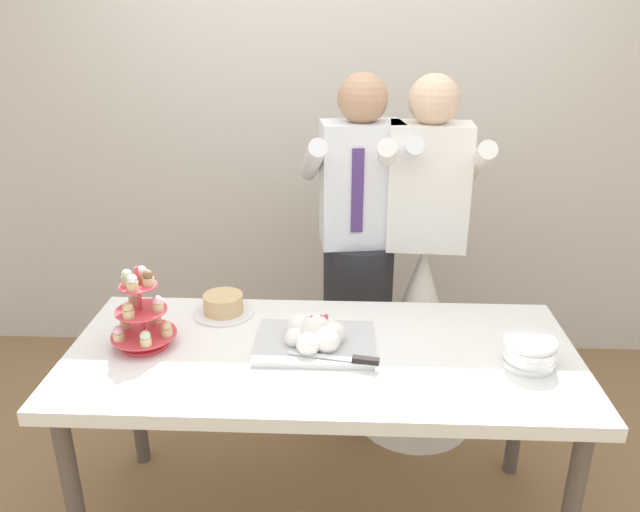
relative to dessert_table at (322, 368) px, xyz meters
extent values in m
cube|color=beige|center=(0.00, 1.45, 0.75)|extent=(5.20, 0.10, 2.90)
cube|color=white|center=(0.00, 0.00, 0.05)|extent=(1.80, 0.80, 0.05)
cylinder|color=#564C47|center=(-0.82, -0.32, -0.34)|extent=(0.06, 0.06, 0.72)
cylinder|color=#564C47|center=(-0.82, 0.32, -0.34)|extent=(0.06, 0.06, 0.72)
cylinder|color=#564C47|center=(0.82, 0.32, -0.34)|extent=(0.06, 0.06, 0.72)
cylinder|color=#D83F4C|center=(-0.64, 0.01, 0.08)|extent=(0.17, 0.17, 0.01)
cylinder|color=#D83F4C|center=(-0.64, 0.01, 0.23)|extent=(0.01, 0.01, 0.31)
cylinder|color=#D83F4C|center=(-0.64, 0.01, 0.12)|extent=(0.23, 0.23, 0.01)
cylinder|color=#D1B784|center=(-0.55, 0.00, 0.14)|extent=(0.04, 0.04, 0.03)
sphere|color=#D6B27A|center=(-0.55, 0.00, 0.16)|extent=(0.04, 0.04, 0.04)
cylinder|color=#D1B784|center=(-0.62, 0.09, 0.14)|extent=(0.04, 0.04, 0.03)
sphere|color=white|center=(-0.62, 0.09, 0.16)|extent=(0.04, 0.04, 0.04)
cylinder|color=#D1B784|center=(-0.71, 0.05, 0.14)|extent=(0.04, 0.04, 0.03)
sphere|color=#EAB7C6|center=(-0.71, 0.05, 0.16)|extent=(0.04, 0.04, 0.04)
cylinder|color=#D1B784|center=(-0.71, -0.04, 0.14)|extent=(0.04, 0.04, 0.03)
sphere|color=#EAB7C6|center=(-0.71, -0.04, 0.16)|extent=(0.04, 0.04, 0.04)
cylinder|color=#D1B784|center=(-0.60, -0.07, 0.14)|extent=(0.04, 0.04, 0.03)
sphere|color=beige|center=(-0.60, -0.07, 0.16)|extent=(0.04, 0.04, 0.04)
cylinder|color=#D83F4C|center=(-0.64, 0.01, 0.21)|extent=(0.18, 0.18, 0.01)
cylinder|color=#D1B784|center=(-0.57, 0.01, 0.23)|extent=(0.04, 0.04, 0.03)
sphere|color=#EAB7C6|center=(-0.57, 0.01, 0.25)|extent=(0.04, 0.04, 0.04)
cylinder|color=#D1B784|center=(-0.67, 0.06, 0.23)|extent=(0.04, 0.04, 0.03)
sphere|color=white|center=(-0.67, 0.06, 0.25)|extent=(0.04, 0.04, 0.04)
cylinder|color=#D1B784|center=(-0.66, -0.05, 0.23)|extent=(0.04, 0.04, 0.03)
sphere|color=#D6B27A|center=(-0.66, -0.05, 0.25)|extent=(0.04, 0.04, 0.04)
cylinder|color=#D83F4C|center=(-0.64, 0.01, 0.31)|extent=(0.13, 0.13, 0.01)
cylinder|color=#D1B784|center=(-0.60, 0.01, 0.33)|extent=(0.04, 0.04, 0.03)
sphere|color=brown|center=(-0.60, 0.01, 0.35)|extent=(0.04, 0.04, 0.04)
cylinder|color=#D1B784|center=(-0.63, 0.05, 0.33)|extent=(0.04, 0.04, 0.03)
sphere|color=white|center=(-0.63, 0.05, 0.35)|extent=(0.04, 0.04, 0.04)
cylinder|color=#D1B784|center=(-0.67, 0.01, 0.33)|extent=(0.04, 0.04, 0.03)
sphere|color=beige|center=(-0.67, 0.01, 0.35)|extent=(0.04, 0.04, 0.04)
cylinder|color=#D1B784|center=(-0.64, -0.03, 0.33)|extent=(0.04, 0.04, 0.03)
sphere|color=white|center=(-0.64, -0.03, 0.35)|extent=(0.04, 0.04, 0.04)
cube|color=silver|center=(-0.03, 0.03, 0.09)|extent=(0.42, 0.31, 0.02)
sphere|color=white|center=(0.04, 0.03, 0.13)|extent=(0.09, 0.09, 0.09)
sphere|color=white|center=(0.01, 0.08, 0.13)|extent=(0.08, 0.08, 0.08)
sphere|color=white|center=(-0.04, 0.10, 0.13)|extent=(0.08, 0.08, 0.08)
sphere|color=white|center=(-0.08, 0.06, 0.13)|extent=(0.10, 0.10, 0.10)
sphere|color=white|center=(-0.10, 0.00, 0.12)|extent=(0.07, 0.07, 0.07)
sphere|color=white|center=(-0.05, -0.05, 0.13)|extent=(0.08, 0.08, 0.08)
sphere|color=white|center=(0.02, -0.03, 0.13)|extent=(0.10, 0.10, 0.10)
sphere|color=white|center=(-0.03, 0.03, 0.14)|extent=(0.11, 0.11, 0.11)
sphere|color=#2D1938|center=(-0.04, 0.04, 0.18)|extent=(0.02, 0.02, 0.02)
sphere|color=#DB474C|center=(0.01, 0.07, 0.18)|extent=(0.02, 0.02, 0.02)
sphere|color=#DB474C|center=(-0.01, 0.04, 0.19)|extent=(0.02, 0.02, 0.02)
sphere|color=#DB474C|center=(-0.04, 0.03, 0.19)|extent=(0.02, 0.02, 0.02)
sphere|color=#B21923|center=(-0.03, 0.02, 0.17)|extent=(0.02, 0.02, 0.02)
cube|color=silver|center=(0.00, -0.09, 0.10)|extent=(0.23, 0.07, 0.00)
cube|color=black|center=(0.15, -0.11, 0.11)|extent=(0.09, 0.04, 0.02)
cylinder|color=white|center=(0.70, -0.06, 0.08)|extent=(0.17, 0.17, 0.01)
cylinder|color=white|center=(0.70, -0.07, 0.09)|extent=(0.17, 0.17, 0.01)
cylinder|color=white|center=(0.71, -0.06, 0.10)|extent=(0.17, 0.17, 0.01)
cylinder|color=white|center=(0.70, -0.06, 0.11)|extent=(0.17, 0.17, 0.01)
cylinder|color=white|center=(0.70, -0.07, 0.12)|extent=(0.17, 0.17, 0.01)
cylinder|color=white|center=(0.70, -0.07, 0.13)|extent=(0.17, 0.17, 0.01)
cylinder|color=white|center=(0.70, -0.07, 0.15)|extent=(0.17, 0.17, 0.01)
cylinder|color=white|center=(0.70, -0.06, 0.16)|extent=(0.17, 0.17, 0.01)
cylinder|color=white|center=(0.70, -0.07, 0.17)|extent=(0.17, 0.17, 0.01)
cylinder|color=white|center=(-0.40, 0.27, 0.08)|extent=(0.24, 0.24, 0.01)
cylinder|color=#D6B27A|center=(-0.40, 0.27, 0.12)|extent=(0.16, 0.16, 0.07)
cylinder|color=#232328|center=(0.14, 0.70, -0.24)|extent=(0.32, 0.32, 0.92)
cube|color=white|center=(0.14, 0.70, 0.49)|extent=(0.37, 0.25, 0.54)
sphere|color=tan|center=(0.14, 0.70, 0.85)|extent=(0.21, 0.21, 0.21)
cylinder|color=white|center=(-0.07, 0.67, 0.60)|extent=(0.15, 0.49, 0.28)
cylinder|color=white|center=(0.31, 0.73, 0.60)|extent=(0.15, 0.49, 0.28)
cube|color=#4C3372|center=(0.12, 0.59, 0.49)|extent=(0.05, 0.02, 0.36)
cone|color=white|center=(0.43, 0.67, -0.24)|extent=(0.56, 0.56, 0.92)
cube|color=white|center=(0.43, 0.67, 0.49)|extent=(0.35, 0.22, 0.54)
sphere|color=beige|center=(0.43, 0.67, 0.85)|extent=(0.21, 0.21, 0.21)
cylinder|color=white|center=(0.24, 0.69, 0.60)|extent=(0.10, 0.49, 0.28)
cylinder|color=white|center=(0.62, 0.66, 0.60)|extent=(0.10, 0.49, 0.28)
camera|label=1|loc=(0.07, -1.90, 1.20)|focal=34.70mm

